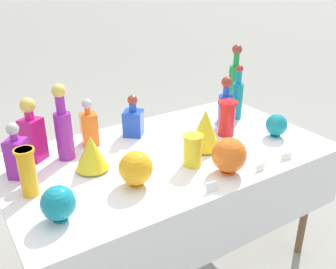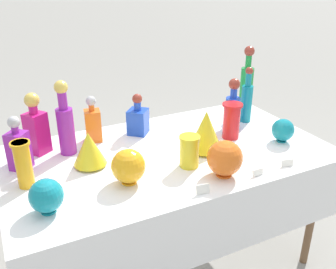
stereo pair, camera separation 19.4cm
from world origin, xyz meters
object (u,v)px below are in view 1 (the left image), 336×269
at_px(round_bowl_1, 58,203).
at_px(tall_bottle_1, 225,105).
at_px(round_bowl_2, 229,155).
at_px(square_decanter_1, 133,120).
at_px(square_decanter_2, 32,133).
at_px(fluted_vase_0, 91,153).
at_px(tall_bottle_2, 63,128).
at_px(square_decanter_0, 17,155).
at_px(fluted_vase_1, 205,129).
at_px(round_bowl_3, 276,125).
at_px(square_decanter_3, 89,126).
at_px(slender_vase_2, 27,171).
at_px(slender_vase_0, 227,117).
at_px(tall_bottle_3, 237,97).
at_px(tall_bottle_0, 235,82).
at_px(slender_vase_1, 193,149).
at_px(round_bowl_0, 136,168).

bearing_deg(round_bowl_1, tall_bottle_1, 18.06).
bearing_deg(round_bowl_2, square_decanter_1, 106.16).
xyz_separation_m(square_decanter_1, square_decanter_2, (-0.56, 0.01, 0.06)).
distance_m(square_decanter_1, fluted_vase_0, 0.44).
relative_size(tall_bottle_1, tall_bottle_2, 0.78).
relative_size(square_decanter_0, round_bowl_1, 1.87).
bearing_deg(fluted_vase_1, round_bowl_3, -11.53).
bearing_deg(square_decanter_3, slender_vase_2, -140.97).
relative_size(tall_bottle_1, slender_vase_0, 1.49).
bearing_deg(tall_bottle_1, tall_bottle_3, 18.58).
xyz_separation_m(square_decanter_2, slender_vase_2, (-0.11, -0.32, -0.03)).
xyz_separation_m(square_decanter_2, fluted_vase_1, (0.79, -0.37, -0.03)).
distance_m(tall_bottle_0, tall_bottle_1, 0.31).
distance_m(slender_vase_0, round_bowl_2, 0.43).
distance_m(slender_vase_1, round_bowl_3, 0.60).
relative_size(fluted_vase_0, round_bowl_0, 1.09).
relative_size(tall_bottle_3, square_decanter_3, 1.32).
bearing_deg(slender_vase_2, round_bowl_1, -77.95).
relative_size(tall_bottle_0, tall_bottle_2, 1.11).
distance_m(square_decanter_2, slender_vase_1, 0.80).
relative_size(slender_vase_2, round_bowl_2, 1.24).
bearing_deg(tall_bottle_3, slender_vase_0, -143.80).
height_order(tall_bottle_0, fluted_vase_1, tall_bottle_0).
bearing_deg(round_bowl_2, tall_bottle_1, 51.49).
bearing_deg(fluted_vase_1, round_bowl_1, -167.97).
relative_size(round_bowl_2, round_bowl_3, 1.33).
height_order(slender_vase_0, round_bowl_2, slender_vase_0).
relative_size(square_decanter_3, fluted_vase_0, 1.47).
relative_size(tall_bottle_0, tall_bottle_3, 1.26).
xyz_separation_m(tall_bottle_0, tall_bottle_1, (-0.24, -0.19, -0.06)).
relative_size(tall_bottle_3, round_bowl_3, 2.64).
xyz_separation_m(tall_bottle_0, square_decanter_3, (-1.04, -0.00, -0.08)).
relative_size(tall_bottle_1, round_bowl_1, 2.11).
bearing_deg(fluted_vase_0, square_decanter_3, 70.27).
relative_size(square_decanter_3, round_bowl_1, 1.80).
distance_m(square_decanter_1, slender_vase_1, 0.48).
bearing_deg(round_bowl_0, square_decanter_2, 122.64).
xyz_separation_m(tall_bottle_3, round_bowl_0, (-0.92, -0.36, -0.06)).
height_order(slender_vase_1, round_bowl_0, round_bowl_0).
height_order(tall_bottle_2, square_decanter_1, tall_bottle_2).
relative_size(square_decanter_1, round_bowl_2, 1.38).
bearing_deg(tall_bottle_2, round_bowl_0, -66.70).
distance_m(square_decanter_0, round_bowl_1, 0.42).
xyz_separation_m(square_decanter_0, round_bowl_1, (0.05, -0.42, -0.04)).
bearing_deg(square_decanter_0, square_decanter_3, 20.26).
xyz_separation_m(square_decanter_2, fluted_vase_0, (0.20, -0.26, -0.05)).
xyz_separation_m(tall_bottle_2, round_bowl_1, (-0.19, -0.48, -0.09)).
bearing_deg(slender_vase_2, tall_bottle_3, 7.74).
xyz_separation_m(square_decanter_3, slender_vase_1, (0.34, -0.49, -0.02)).
distance_m(square_decanter_0, round_bowl_2, 0.98).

